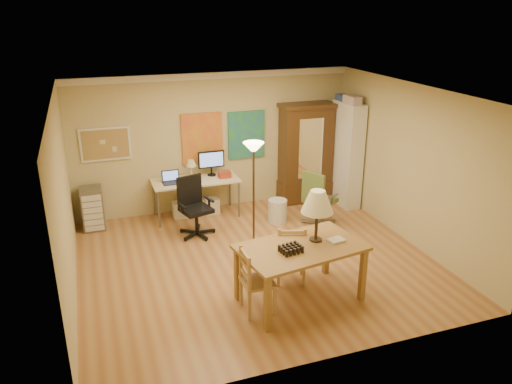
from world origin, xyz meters
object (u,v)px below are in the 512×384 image
object	(u,v)px
armoire	(305,159)
bookshelf	(346,155)
office_chair_black	(196,220)
computer_desk	(197,193)
dining_table	(307,233)
office_chair_green	(318,211)

from	to	relation	value
armoire	bookshelf	size ratio (longest dim) A/B	0.97
office_chair_black	bookshelf	size ratio (longest dim) A/B	0.51
computer_desk	office_chair_black	xyz separation A→B (m)	(-0.23, -0.85, -0.17)
office_chair_black	dining_table	bearing A→B (deg)	-68.12
dining_table	armoire	distance (m)	3.77
bookshelf	computer_desk	bearing A→B (deg)	173.21
armoire	computer_desk	bearing A→B (deg)	-177.98
office_chair_green	bookshelf	size ratio (longest dim) A/B	0.52
dining_table	bookshelf	bearing A→B (deg)	53.28
computer_desk	bookshelf	world-z (taller)	bookshelf
office_chair_green	computer_desk	bearing A→B (deg)	148.55
armoire	office_chair_black	bearing A→B (deg)	-159.81
computer_desk	office_chair_green	bearing A→B (deg)	-31.45
dining_table	computer_desk	distance (m)	3.49
armoire	office_chair_green	bearing A→B (deg)	-103.27
computer_desk	armoire	world-z (taller)	armoire
computer_desk	bookshelf	bearing A→B (deg)	-6.79
armoire	bookshelf	xyz separation A→B (m)	(0.70, -0.44, 0.16)
dining_table	office_chair_green	bearing A→B (deg)	59.99
armoire	bookshelf	distance (m)	0.84
computer_desk	office_chair_black	distance (m)	0.90
computer_desk	dining_table	bearing A→B (deg)	-77.01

